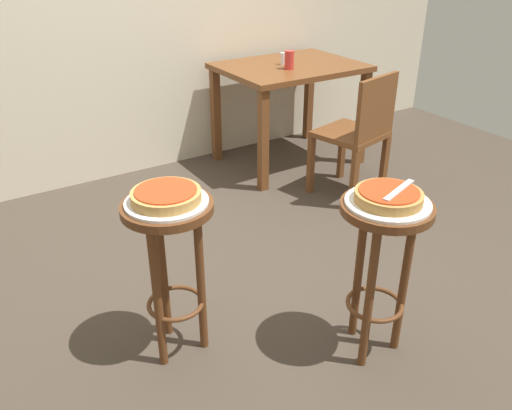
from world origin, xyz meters
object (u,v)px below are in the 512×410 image
Objects in this scene: pizza_foreground at (389,196)px; stool_middle at (171,247)px; serving_plate_foreground at (388,203)px; cup_near_edge at (289,60)px; serving_plate_middle at (167,202)px; stool_foreground at (382,247)px; dining_table at (290,80)px; condiment_shaker at (283,59)px; pizza_middle at (166,195)px; pizza_server_knife at (399,190)px; wooden_chair at (359,131)px.

pizza_foreground is 0.36× the size of stool_middle.
serving_plate_foreground is 2.56× the size of cup_near_edge.
serving_plate_middle is 2.52× the size of cup_near_edge.
serving_plate_foreground reaches higher than stool_foreground.
condiment_shaker is at bearing 147.27° from dining_table.
condiment_shaker is (1.60, 1.51, 0.08)m from serving_plate_middle.
pizza_middle reaches higher than dining_table.
stool_foreground is 2.18m from condiment_shaker.
pizza_foreground is 0.96× the size of pizza_middle.
serving_plate_middle is at bearing 128.21° from pizza_server_knife.
stool_foreground is 2.22× the size of serving_plate_middle.
stool_middle is at bearing -136.74° from condiment_shaker.
cup_near_edge is (1.56, 1.37, 0.31)m from stool_middle.
wooden_chair is (0.12, -0.64, -0.36)m from cup_near_edge.
serving_plate_middle is 1.85m from wooden_chair.
wooden_chair reaches higher than stool_foreground.
stool_foreground is at bearing 127.49° from pizza_server_knife.
stool_foreground is 2.66× the size of pizza_middle.
serving_plate_foreground is at bearing -32.95° from pizza_middle.
condiment_shaker is 0.86m from wooden_chair.
pizza_middle reaches higher than serving_plate_foreground.
serving_plate_middle is (0.00, -0.00, 0.20)m from stool_middle.
stool_middle is at bearing 90.00° from serving_plate_middle.
cup_near_edge reaches higher than pizza_server_knife.
serving_plate_middle is at bearing -136.74° from condiment_shaker.
serving_plate_foreground is 0.46× the size of stool_middle.
pizza_foreground is 0.04m from pizza_server_knife.
condiment_shaker is at bearing 95.39° from wooden_chair.
dining_table is 0.77m from wooden_chair.
stool_foreground is 2.18× the size of serving_plate_foreground.
stool_foreground is at bearing 180.00° from pizza_foreground.
cup_near_edge is at bearing -107.90° from condiment_shaker.
serving_plate_foreground is at bearing -115.83° from dining_table.
cup_near_edge is 1.50× the size of condiment_shaker.
pizza_middle is at bearing -138.11° from dining_table.
serving_plate_foreground is at bearing -32.95° from serving_plate_middle.
condiment_shaker is (-0.05, 0.03, 0.16)m from dining_table.
pizza_foreground is at bearing -32.95° from serving_plate_middle.
pizza_middle is 2.08m from cup_near_edge.
pizza_server_knife is at bearing -113.45° from condiment_shaker.
pizza_foreground is at bearing -32.95° from stool_middle.
stool_middle is at bearing 147.05° from serving_plate_foreground.
cup_near_edge is (0.85, 1.83, 0.08)m from pizza_foreground.
pizza_server_knife is at bearing -32.98° from pizza_middle.
pizza_middle is 2.20m from condiment_shaker.
pizza_middle is at bearing 0.00° from stool_middle.
pizza_foreground is (0.00, 0.00, 0.23)m from stool_foreground.
stool_foreground is at bearing -32.95° from stool_middle.
stool_middle is at bearing -138.11° from dining_table.
serving_plate_foreground is at bearing -114.39° from condiment_shaker.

